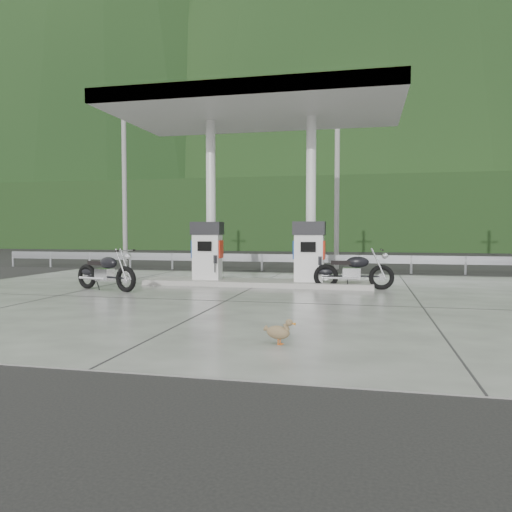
% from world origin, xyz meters
% --- Properties ---
extents(ground, '(160.00, 160.00, 0.00)m').
position_xyz_m(ground, '(0.00, 0.00, 0.00)').
color(ground, black).
rests_on(ground, ground).
extents(forecourt_apron, '(18.00, 14.00, 0.02)m').
position_xyz_m(forecourt_apron, '(0.00, 0.00, 0.01)').
color(forecourt_apron, '#61625D').
rests_on(forecourt_apron, ground).
extents(pump_island, '(7.00, 1.40, 0.15)m').
position_xyz_m(pump_island, '(0.00, 2.50, 0.10)').
color(pump_island, gray).
rests_on(pump_island, forecourt_apron).
extents(gas_pump_left, '(0.95, 0.55, 1.80)m').
position_xyz_m(gas_pump_left, '(-1.60, 2.50, 1.07)').
color(gas_pump_left, silver).
rests_on(gas_pump_left, pump_island).
extents(gas_pump_right, '(0.95, 0.55, 1.80)m').
position_xyz_m(gas_pump_right, '(1.60, 2.50, 1.07)').
color(gas_pump_right, silver).
rests_on(gas_pump_right, pump_island).
extents(canopy_column_left, '(0.30, 0.30, 5.00)m').
position_xyz_m(canopy_column_left, '(-1.60, 2.90, 2.67)').
color(canopy_column_left, silver).
rests_on(canopy_column_left, pump_island).
extents(canopy_column_right, '(0.30, 0.30, 5.00)m').
position_xyz_m(canopy_column_right, '(1.60, 2.90, 2.67)').
color(canopy_column_right, silver).
rests_on(canopy_column_right, pump_island).
extents(canopy_roof, '(8.50, 5.00, 0.40)m').
position_xyz_m(canopy_roof, '(0.00, 2.50, 5.37)').
color(canopy_roof, beige).
rests_on(canopy_roof, canopy_column_left).
extents(guardrail, '(26.00, 0.16, 1.42)m').
position_xyz_m(guardrail, '(0.00, 8.00, 0.71)').
color(guardrail, gray).
rests_on(guardrail, ground).
extents(road, '(60.00, 7.00, 0.01)m').
position_xyz_m(road, '(0.00, 11.50, 0.00)').
color(road, black).
rests_on(road, ground).
extents(utility_pole_a, '(0.22, 0.22, 8.00)m').
position_xyz_m(utility_pole_a, '(-8.00, 9.50, 4.00)').
color(utility_pole_a, gray).
rests_on(utility_pole_a, ground).
extents(utility_pole_b, '(0.22, 0.22, 8.00)m').
position_xyz_m(utility_pole_b, '(2.00, 9.50, 4.00)').
color(utility_pole_b, gray).
rests_on(utility_pole_b, ground).
extents(tree_band, '(80.00, 6.00, 6.00)m').
position_xyz_m(tree_band, '(0.00, 30.00, 3.00)').
color(tree_band, black).
rests_on(tree_band, ground).
extents(forested_hills, '(100.00, 40.00, 140.00)m').
position_xyz_m(forested_hills, '(0.00, 60.00, 0.00)').
color(forested_hills, black).
rests_on(forested_hills, ground).
extents(motorcycle_left, '(2.24, 1.33, 1.01)m').
position_xyz_m(motorcycle_left, '(-3.90, 0.36, 0.53)').
color(motorcycle_left, black).
rests_on(motorcycle_left, forecourt_apron).
extents(motorcycle_right, '(2.17, 0.78, 1.01)m').
position_xyz_m(motorcycle_right, '(2.92, 2.16, 0.53)').
color(motorcycle_right, black).
rests_on(motorcycle_right, forecourt_apron).
extents(duck, '(0.48, 0.27, 0.34)m').
position_xyz_m(duck, '(2.00, -5.15, 0.19)').
color(duck, brown).
rests_on(duck, forecourt_apron).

